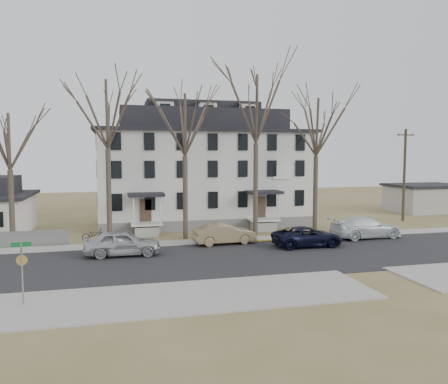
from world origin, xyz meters
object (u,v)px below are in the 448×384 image
object	(u,v)px
boarding_house	(202,170)
tree_far_left	(107,109)
car_white	(365,228)
bicycle_left	(94,235)
tree_center	(256,104)
car_silver	(122,243)
car_navy	(308,237)
tree_mid_left	(185,120)
street_sign	(22,265)
utility_pole_far	(404,174)
tree_bungalow	(9,137)
car_tan	(224,234)
tree_mid_right	(317,123)

from	to	relation	value
boarding_house	tree_far_left	distance (m)	13.12
car_white	bicycle_left	size ratio (longest dim) A/B	3.15
tree_center	bicycle_left	distance (m)	16.94
boarding_house	car_silver	world-z (taller)	boarding_house
bicycle_left	car_navy	bearing A→B (deg)	-123.83
tree_far_left	tree_center	bearing A→B (deg)	0.00
tree_mid_left	street_sign	world-z (taller)	tree_mid_left
utility_pole_far	tree_mid_left	bearing A→B (deg)	-169.87
tree_mid_left	street_sign	xyz separation A→B (m)	(-9.62, -14.14, -7.70)
boarding_house	utility_pole_far	world-z (taller)	boarding_house
boarding_house	tree_center	world-z (taller)	tree_center
tree_bungalow	street_sign	xyz separation A→B (m)	(3.38, -14.14, -6.22)
car_silver	car_tan	bearing A→B (deg)	-72.37
utility_pole_far	tree_far_left	bearing A→B (deg)	-171.90
boarding_house	street_sign	world-z (taller)	boarding_house
car_tan	car_white	world-z (taller)	car_white
tree_far_left	car_navy	bearing A→B (deg)	-20.48
car_tan	car_navy	distance (m)	6.27
tree_mid_left	tree_mid_right	bearing A→B (deg)	0.00
car_navy	street_sign	distance (m)	20.03
tree_mid_right	tree_mid_left	bearing A→B (deg)	180.00
tree_mid_right	bicycle_left	size ratio (longest dim) A/B	6.71
tree_center	tree_mid_left	bearing A→B (deg)	180.00
street_sign	utility_pole_far	bearing A→B (deg)	21.04
car_tan	car_silver	bearing A→B (deg)	100.86
utility_pole_far	street_sign	size ratio (longest dim) A/B	3.26
car_white	car_tan	bearing A→B (deg)	84.87
car_navy	car_tan	bearing A→B (deg)	67.94
car_navy	tree_far_left	bearing A→B (deg)	69.42
tree_bungalow	car_silver	size ratio (longest dim) A/B	2.11
car_navy	tree_bungalow	bearing A→B (deg)	75.81
car_navy	bicycle_left	distance (m)	16.65
car_tan	car_navy	world-z (taller)	car_tan
car_silver	street_sign	distance (m)	10.11
tree_far_left	utility_pole_far	distance (m)	30.29
tree_far_left	street_sign	xyz separation A→B (m)	(-3.62, -14.14, -8.45)
tree_center	bicycle_left	size ratio (longest dim) A/B	7.74
utility_pole_far	car_tan	world-z (taller)	utility_pole_far
car_tan	utility_pole_far	bearing A→B (deg)	-75.96
street_sign	bicycle_left	bearing A→B (deg)	72.77
street_sign	tree_far_left	bearing A→B (deg)	67.69
tree_center	street_sign	size ratio (longest dim) A/B	5.04
tree_center	tree_bungalow	world-z (taller)	tree_center
car_silver	car_tan	world-z (taller)	car_silver
boarding_house	car_white	xyz separation A→B (m)	(11.38, -11.56, -4.51)
bicycle_left	tree_mid_right	bearing A→B (deg)	-104.71
tree_center	car_tan	world-z (taller)	tree_center
car_navy	car_white	xyz separation A→B (m)	(6.05, 1.95, 0.14)
tree_mid_left	car_white	world-z (taller)	tree_mid_left
tree_mid_right	car_tan	world-z (taller)	tree_mid_right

